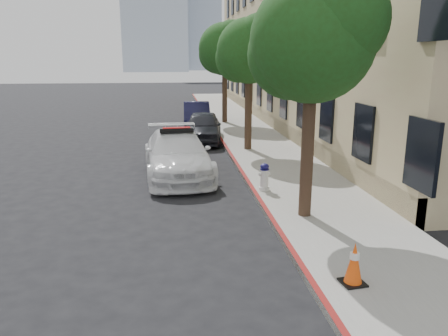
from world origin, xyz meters
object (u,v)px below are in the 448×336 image
object	(u,v)px
fire_hydrant	(264,177)
traffic_cone	(354,263)
police_car	(177,154)
parked_car_far	(197,114)
parked_car_mid	(203,127)

from	to	relation	value
fire_hydrant	traffic_cone	bearing A→B (deg)	-90.75
police_car	parked_car_far	world-z (taller)	police_car
police_car	fire_hydrant	size ratio (longest dim) A/B	6.66
parked_car_mid	traffic_cone	size ratio (longest dim) A/B	5.61
parked_car_mid	fire_hydrant	world-z (taller)	parked_car_mid
parked_car_far	traffic_cone	bearing A→B (deg)	-83.62
traffic_cone	fire_hydrant	bearing A→B (deg)	93.84
police_car	traffic_cone	size ratio (longest dim) A/B	7.10
parked_car_far	traffic_cone	world-z (taller)	parked_car_far
fire_hydrant	parked_car_mid	bearing A→B (deg)	93.18
parked_car_far	traffic_cone	xyz separation A→B (m)	(1.52, -18.84, -0.18)
parked_car_mid	police_car	bearing A→B (deg)	-95.90
parked_car_mid	parked_car_far	size ratio (longest dim) A/B	0.99
parked_car_far	fire_hydrant	world-z (taller)	parked_car_far
police_car	parked_car_far	size ratio (longest dim) A/B	1.25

